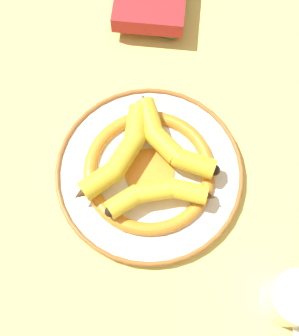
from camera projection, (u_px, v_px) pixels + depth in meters
name	position (u px, v px, depth m)	size (l,w,h in m)	color
ground_plane	(158.00, 163.00, 0.84)	(2.80, 2.80, 0.00)	#E5CC6B
decorative_bowl	(149.00, 172.00, 0.82)	(0.33, 0.33, 0.03)	white
banana_a	(169.00, 141.00, 0.81)	(0.20, 0.10, 0.04)	gold
banana_b	(159.00, 194.00, 0.77)	(0.15, 0.14, 0.03)	yellow
banana_c	(119.00, 155.00, 0.80)	(0.07, 0.21, 0.04)	gold
coffee_mug	(293.00, 301.00, 0.72)	(0.11, 0.11, 0.09)	white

